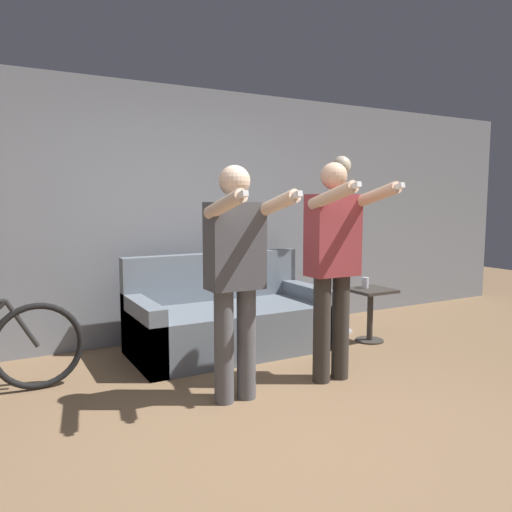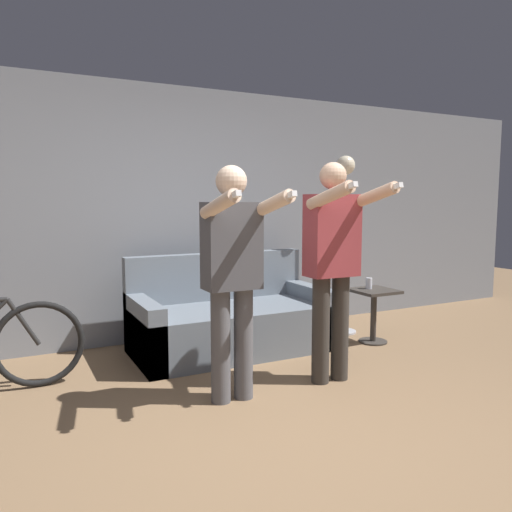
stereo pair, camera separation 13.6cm
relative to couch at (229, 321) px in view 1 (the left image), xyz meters
The scene contains 9 objects.
ground_plane 1.86m from the couch, 102.27° to the right, with size 16.00×16.00×0.00m, color #846647.
wall_back 1.28m from the couch, 119.90° to the left, with size 10.00×0.05×2.60m.
couch is the anchor object (origin of this frame).
person_left 1.43m from the couch, 113.22° to the right, with size 0.47×0.66×1.69m.
person_right 1.40m from the couch, 72.24° to the right, with size 0.49×0.66×1.74m.
cat 0.84m from the couch, 49.49° to the left, with size 0.53×0.12×0.17m.
floor_lamp 1.77m from the couch, ahead, with size 0.30×0.30×1.92m.
side_table 1.47m from the couch, 16.77° to the right, with size 0.41×0.41×0.55m.
cup 1.46m from the couch, 14.62° to the right, with size 0.07×0.07×0.11m.
Camera 1 is at (-1.65, -2.46, 1.44)m, focal length 35.00 mm.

